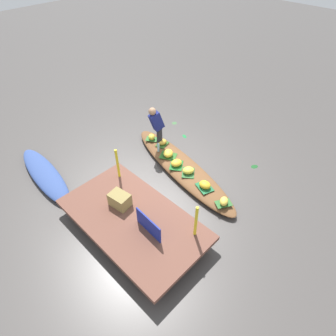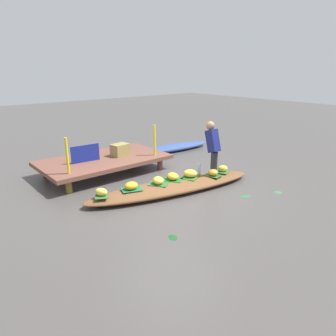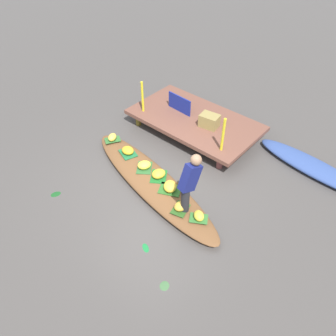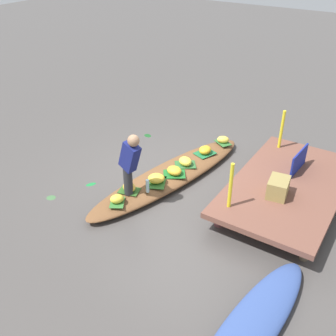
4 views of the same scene
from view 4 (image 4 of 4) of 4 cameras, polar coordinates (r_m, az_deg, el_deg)
The scene contains 27 objects.
canal_water at distance 7.85m, azimuth 0.43°, elevation -1.68°, with size 40.00×40.00×0.00m, color #4C4745.
dock_platform at distance 7.39m, azimuth 16.90°, elevation -2.46°, with size 3.20×1.80×0.39m.
vendor_boat at distance 7.79m, azimuth 0.43°, elevation -1.02°, with size 4.05×0.84×0.22m, color brown.
moored_boat at distance 5.33m, azimuth 12.06°, elevation -21.37°, with size 2.66×0.61×0.21m, color #375094.
leaf_mat_0 at distance 7.18m, azimuth -5.59°, elevation -3.25°, with size 0.36×0.27×0.01m, color #2C5820.
banana_bunch_0 at distance 7.14m, azimuth -5.63°, elevation -2.75°, with size 0.26×0.21×0.15m, color gold.
leaf_mat_1 at distance 7.91m, azimuth 2.50°, elevation 0.49°, with size 0.41×0.31×0.01m, color #2F6430.
banana_bunch_1 at distance 7.87m, azimuth 2.52°, elevation 0.98°, with size 0.29×0.24×0.16m, color yellow.
leaf_mat_2 at distance 7.61m, azimuth 0.91°, elevation -0.87°, with size 0.42×0.32×0.01m, color #1D6827.
banana_bunch_2 at distance 7.57m, azimuth 0.91°, elevation -0.37°, with size 0.30×0.25×0.16m, color gold.
leaf_mat_3 at distance 8.34m, azimuth 5.35°, elevation 2.14°, with size 0.41×0.31×0.01m, color #1F693A.
banana_bunch_3 at distance 8.31m, azimuth 5.38°, elevation 2.61°, with size 0.29×0.24×0.16m, color gold.
leaf_mat_4 at distance 8.81m, azimuth 7.92°, elevation 3.66°, with size 0.36×0.24×0.01m, color #316830.
banana_bunch_4 at distance 8.78m, azimuth 7.95°, elevation 4.10°, with size 0.26×0.18×0.15m, color #F9D04A.
leaf_mat_5 at distance 7.37m, azimuth -1.70°, elevation -2.07°, with size 0.44×0.33×0.01m, color #2D6626.
banana_bunch_5 at distance 7.32m, azimuth -1.71°, elevation -1.50°, with size 0.31×0.26×0.18m, color yellow.
leaf_mat_6 at distance 6.91m, azimuth -7.33°, elevation -4.94°, with size 0.34×0.24×0.01m, color #357232.
banana_bunch_6 at distance 6.87m, azimuth -7.37°, elevation -4.43°, with size 0.24×0.18×0.16m, color yellow.
vendor_person at distance 6.69m, azimuth -5.53°, elevation 0.98°, with size 0.26×0.46×1.24m.
water_bottle at distance 7.05m, azimuth -2.97°, elevation -2.61°, with size 0.06×0.06×0.26m, color #ABD7E5.
market_banner at distance 7.67m, azimuth 18.37°, elevation 1.00°, with size 0.73×0.03×0.42m, color navy.
railing_post_west at distance 8.31m, azimuth 16.08°, elevation 5.37°, with size 0.06×0.06×0.81m, color yellow.
railing_post_east at distance 6.32m, azimuth 9.02°, elevation -2.54°, with size 0.06×0.06×0.81m, color yellow.
produce_crate at distance 6.90m, azimuth 15.60°, elevation -2.72°, with size 0.44×0.32×0.31m, color olive.
drifting_plant_0 at distance 9.52m, azimuth -2.95°, elevation 4.71°, with size 0.21×0.14×0.01m, color #1A5121.
drifting_plant_1 at distance 7.65m, azimuth -16.51°, elevation -4.12°, with size 0.17×0.16×0.01m, color #416D3F.
drifting_plant_2 at distance 7.85m, azimuth -11.07°, elevation -2.32°, with size 0.20×0.11×0.01m, color #1C7C39.
Camera 4 is at (5.54, 3.51, 4.31)m, focal length 42.26 mm.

